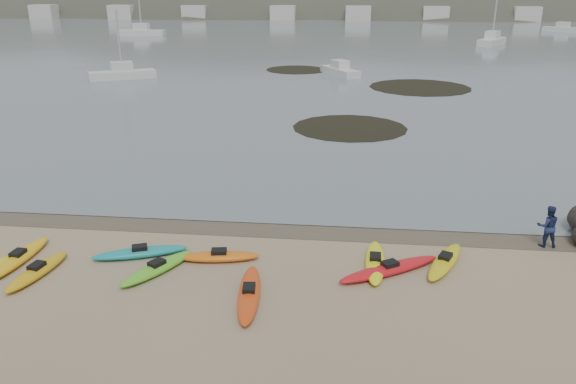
# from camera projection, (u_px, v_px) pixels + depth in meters

# --- Properties ---
(ground) EXTENTS (600.00, 600.00, 0.00)m
(ground) POSITION_uv_depth(u_px,v_px,m) (288.00, 225.00, 23.90)
(ground) COLOR tan
(ground) RESTS_ON ground
(wet_sand) EXTENTS (60.00, 60.00, 0.00)m
(wet_sand) POSITION_uv_depth(u_px,v_px,m) (287.00, 228.00, 23.62)
(wet_sand) COLOR brown
(wet_sand) RESTS_ON ground
(water) EXTENTS (1200.00, 1200.00, 0.00)m
(water) POSITION_uv_depth(u_px,v_px,m) (348.00, 3.00, 303.56)
(water) COLOR slate
(water) RESTS_ON ground
(kayaks) EXTENTS (23.59, 6.79, 0.34)m
(kayaks) POSITION_uv_depth(u_px,v_px,m) (233.00, 267.00, 20.01)
(kayaks) COLOR yellow
(kayaks) RESTS_ON ground
(person_east) EXTENTS (0.83, 0.65, 1.69)m
(person_east) POSITION_uv_depth(u_px,v_px,m) (548.00, 226.00, 21.69)
(person_east) COLOR navy
(person_east) RESTS_ON ground
(kelp_mats) EXTENTS (21.95, 36.09, 0.04)m
(kelp_mats) POSITION_uv_depth(u_px,v_px,m) (367.00, 91.00, 53.67)
(kelp_mats) COLOR black
(kelp_mats) RESTS_ON water
(moored_boats) EXTENTS (95.51, 78.23, 1.29)m
(moored_boats) POSITION_uv_depth(u_px,v_px,m) (345.00, 40.00, 97.36)
(moored_boats) COLOR silver
(moored_boats) RESTS_ON ground
(far_hills) EXTENTS (550.00, 135.00, 80.00)m
(far_hills) POSITION_uv_depth(u_px,v_px,m) (451.00, 58.00, 206.27)
(far_hills) COLOR #384235
(far_hills) RESTS_ON ground
(far_town) EXTENTS (199.00, 5.00, 4.00)m
(far_town) POSITION_uv_depth(u_px,v_px,m) (365.00, 13.00, 157.77)
(far_town) COLOR beige
(far_town) RESTS_ON ground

